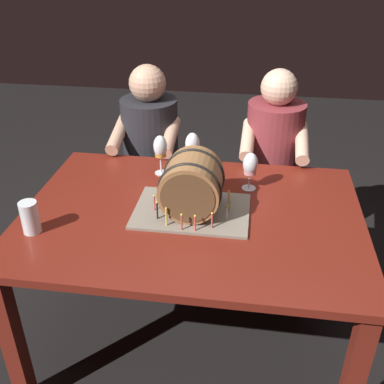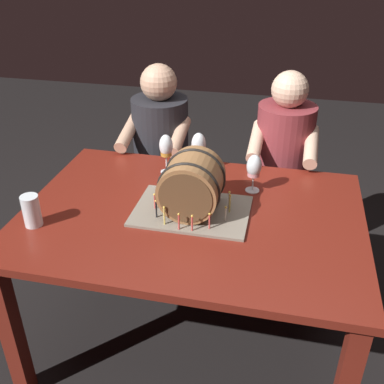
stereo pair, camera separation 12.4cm
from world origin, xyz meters
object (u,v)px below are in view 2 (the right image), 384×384
(wine_glass_amber, at_px, (166,147))
(person_seated_left, at_px, (162,170))
(barrel_cake, at_px, (192,187))
(dining_table, at_px, (191,231))
(wine_glass_rose, at_px, (254,168))
(wine_glass_red, at_px, (199,146))
(beer_pint, at_px, (32,211))
(person_seated_right, at_px, (280,183))

(wine_glass_amber, bearing_deg, person_seated_left, 110.15)
(barrel_cake, relative_size, person_seated_left, 0.41)
(dining_table, bearing_deg, wine_glass_rose, 46.65)
(wine_glass_rose, height_order, wine_glass_red, wine_glass_red)
(dining_table, xyz_separation_m, beer_pint, (-0.61, -0.23, 0.16))
(wine_glass_rose, distance_m, beer_pint, 0.97)
(dining_table, relative_size, beer_pint, 10.76)
(dining_table, xyz_separation_m, person_seated_right, (0.35, 0.75, -0.12))
(wine_glass_rose, relative_size, person_seated_left, 0.15)
(wine_glass_rose, bearing_deg, person_seated_left, 139.48)
(person_seated_left, bearing_deg, dining_table, -64.79)
(wine_glass_amber, relative_size, wine_glass_red, 1.03)
(dining_table, distance_m, person_seated_right, 0.84)
(dining_table, relative_size, barrel_cake, 2.96)
(dining_table, bearing_deg, wine_glass_amber, 120.80)
(barrel_cake, xyz_separation_m, wine_glass_red, (-0.06, 0.41, 0.00))
(wine_glass_amber, height_order, beer_pint, wine_glass_amber)
(wine_glass_amber, bearing_deg, person_seated_right, 36.39)
(wine_glass_rose, xyz_separation_m, wine_glass_red, (-0.29, 0.16, 0.01))
(beer_pint, relative_size, person_seated_left, 0.11)
(beer_pint, distance_m, person_seated_right, 1.41)
(beer_pint, bearing_deg, barrel_cake, 20.96)
(wine_glass_red, relative_size, person_seated_left, 0.17)
(barrel_cake, xyz_separation_m, wine_glass_amber, (-0.20, 0.33, 0.01))
(person_seated_left, height_order, person_seated_right, person_seated_right)
(wine_glass_red, bearing_deg, barrel_cake, -82.01)
(beer_pint, xyz_separation_m, person_seated_left, (0.26, 0.98, -0.28))
(dining_table, distance_m, wine_glass_rose, 0.40)
(barrel_cake, relative_size, wine_glass_red, 2.51)
(barrel_cake, distance_m, person_seated_right, 0.89)
(barrel_cake, xyz_separation_m, beer_pint, (-0.61, -0.24, -0.06))
(barrel_cake, distance_m, wine_glass_amber, 0.39)
(wine_glass_red, bearing_deg, wine_glass_rose, -29.24)
(dining_table, relative_size, person_seated_right, 1.22)
(wine_glass_rose, xyz_separation_m, person_seated_right, (0.12, 0.50, -0.34))
(wine_glass_amber, height_order, wine_glass_rose, wine_glass_amber)
(wine_glass_amber, distance_m, wine_glass_red, 0.16)
(dining_table, height_order, beer_pint, beer_pint)
(dining_table, distance_m, beer_pint, 0.67)
(wine_glass_red, bearing_deg, wine_glass_amber, -154.56)
(person_seated_left, relative_size, person_seated_right, 1.00)
(person_seated_left, bearing_deg, wine_glass_red, -48.80)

